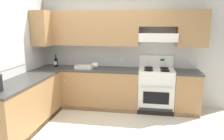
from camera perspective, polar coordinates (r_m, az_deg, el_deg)
The scene contains 9 objects.
ground_plane at distance 3.94m, azimuth -5.44°, elevation -16.39°, with size 7.04×7.04×0.00m, color beige.
wall_back at distance 4.92m, azimuth 3.30°, elevation 7.36°, with size 4.68×0.57×2.55m.
wall_left at distance 4.40m, azimuth -25.51°, elevation 3.94°, with size 0.47×4.00×2.55m.
counter_back_run at distance 4.89m, azimuth -1.56°, elevation -4.94°, with size 3.60×0.65×0.91m.
counter_left_run at distance 4.22m, azimuth -22.30°, elevation -8.56°, with size 0.63×1.91×0.91m.
stove at distance 4.81m, azimuth 11.64°, elevation -5.12°, with size 0.76×0.62×1.20m.
wine_bottle at distance 5.17m, azimuth -14.78°, elevation 2.21°, with size 0.08×0.08×0.31m.
bowl at distance 4.81m, azimuth -7.48°, elevation 0.65°, with size 0.39×0.24×0.08m.
paper_towel_roll at distance 4.88m, azimuth -4.49°, elevation 1.28°, with size 0.12×0.12×0.12m.
Camera 1 is at (0.92, -3.35, 1.86)m, focal length 34.07 mm.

